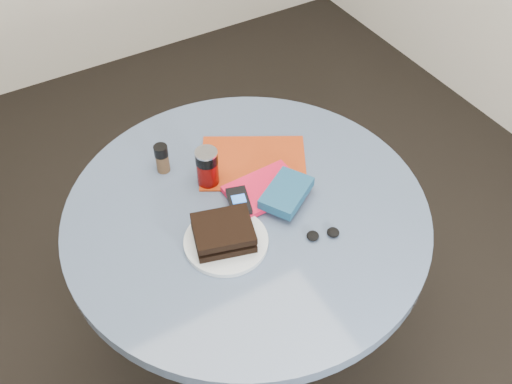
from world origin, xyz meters
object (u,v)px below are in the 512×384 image
mp3_player (239,201)px  magazine (253,163)px  sandwich (223,233)px  red_book (264,189)px  soda_can (207,167)px  plate (226,241)px  table (247,246)px  headphones (323,234)px  pepper_grinder (162,158)px  novel (286,193)px

mp3_player → magazine: bearing=47.6°
sandwich → magazine: sandwich is taller
sandwich → red_book: size_ratio=0.87×
sandwich → soda_can: (0.06, 0.21, 0.02)m
mp3_player → soda_can: bearing=101.3°
plate → soda_can: (0.06, 0.22, 0.05)m
red_book → plate: bearing=-151.8°
red_book → mp3_player: (-0.09, -0.02, 0.02)m
table → headphones: 0.28m
table → mp3_player: bearing=150.2°
soda_can → pepper_grinder: soda_can is taller
table → pepper_grinder: (-0.13, 0.25, 0.21)m
headphones → magazine: bearing=93.1°
table → red_book: (0.07, 0.03, 0.18)m
sandwich → table: bearing=34.0°
novel → table: bearing=130.9°
plate → sandwich: (-0.00, 0.00, 0.03)m
table → plate: size_ratio=4.58×
pepper_grinder → plate: bearing=-85.0°
table → magazine: (0.11, 0.15, 0.17)m
magazine → headphones: size_ratio=3.25×
magazine → novel: (0.00, -0.18, 0.03)m
magazine → pepper_grinder: bearing=-174.4°
sandwich → magazine: 0.31m
mp3_player → sandwich: bearing=-137.5°
pepper_grinder → novel: bearing=-50.1°
pepper_grinder → headphones: bearing=-59.5°
soda_can → mp3_player: 0.14m
pepper_grinder → novel: size_ratio=0.60×
pepper_grinder → novel: 0.37m
table → sandwich: (-0.11, -0.07, 0.20)m
sandwich → red_book: bearing=28.8°
plate → headphones: size_ratio=2.32×
mp3_player → pepper_grinder: bearing=115.5°
plate → pepper_grinder: bearing=95.0°
pepper_grinder → mp3_player: (0.12, -0.24, -0.02)m
red_book → headphones: size_ratio=2.17×
plate → magazine: bearing=46.7°
table → mp3_player: mp3_player is taller
table → plate: (-0.10, -0.08, 0.17)m
soda_can → sandwich: bearing=-106.7°
soda_can → magazine: size_ratio=0.39×
red_book → headphones: bearing=-78.5°
table → headphones: bearing=-56.1°
sandwich → mp3_player: 0.12m
plate → sandwich: 0.03m
sandwich → soda_can: soda_can is taller
table → red_book: size_ratio=4.90×
table → red_book: bearing=20.0°
plate → red_book: 0.21m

